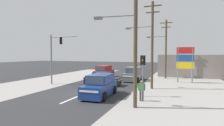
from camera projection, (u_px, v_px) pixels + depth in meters
The scene contains 18 objects.
ground_plane at pixel (82, 95), 15.80m from camera, with size 140.00×140.00×0.00m, color #303033.
lane_dash_near at pixel (69, 100), 13.93m from camera, with size 0.20×2.40×0.01m, color silver.
lane_dash_mid at pixel (97, 89), 18.60m from camera, with size 0.20×2.40×0.01m, color silver.
lane_dash_far at pixel (113, 82), 23.27m from camera, with size 0.20×2.40×0.01m, color silver.
kerb_right_verge at pixel (189, 98), 14.49m from camera, with size 10.00×44.00×0.02m, color #A39E99.
kerb_left_verge at pixel (41, 83), 22.54m from camera, with size 8.00×40.00×0.02m, color #A39E99.
utility_pole_foreground_right at pixel (133, 39), 11.68m from camera, with size 3.77×0.64×8.66m.
utility_pole_midground_right at pixel (151, 42), 18.26m from camera, with size 3.78×0.31×9.11m.
utility_pole_background_right at pixel (165, 47), 26.36m from camera, with size 3.78×0.62×8.84m.
traffic_signal_mast at pixel (55, 53), 20.89m from camera, with size 3.69×0.44×6.00m.
pedestal_signal_right_kerb at pixel (143, 69), 14.86m from camera, with size 0.44×0.29×3.56m.
shopping_plaza_sign at pixel (185, 60), 22.20m from camera, with size 2.10×0.16×4.60m.
shopfront_wall_far at pixel (198, 66), 26.77m from camera, with size 12.00×1.00×3.60m, color gray.
sedan_kerbside_parked at pixel (103, 79), 20.67m from camera, with size 4.29×2.01×1.56m.
suv_oncoming_mid at pixel (104, 72), 27.69m from camera, with size 2.10×4.56×1.90m.
suv_receding_far at pixel (100, 86), 15.24m from camera, with size 2.27×4.63×1.90m.
suv_crossing_left at pixel (134, 74), 24.26m from camera, with size 2.17×4.59×1.90m.
pedestrian_at_kerb at pixel (142, 89), 13.49m from camera, with size 0.56×0.24×1.63m.
Camera 1 is at (8.07, -13.67, 3.62)m, focal length 28.00 mm.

